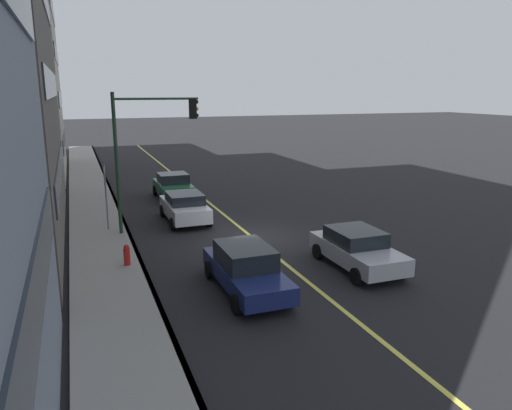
% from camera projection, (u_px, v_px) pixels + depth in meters
% --- Properties ---
extents(ground, '(200.00, 200.00, 0.00)m').
position_uv_depth(ground, '(252.00, 237.00, 21.90)').
color(ground, black).
extents(sidewalk_slab, '(80.00, 2.62, 0.15)m').
position_uv_depth(sidewalk_slab, '(104.00, 252.00, 19.69)').
color(sidewalk_slab, gray).
rests_on(sidewalk_slab, ground).
extents(curb_edge, '(80.00, 0.16, 0.15)m').
position_uv_depth(curb_edge, '(135.00, 249.00, 20.11)').
color(curb_edge, slate).
rests_on(curb_edge, ground).
extents(lane_stripe_center, '(80.00, 0.16, 0.01)m').
position_uv_depth(lane_stripe_center, '(252.00, 237.00, 21.89)').
color(lane_stripe_center, '#D8CC4C').
rests_on(lane_stripe_center, ground).
extents(car_green, '(3.90, 2.04, 1.54)m').
position_uv_depth(car_green, '(173.00, 186.00, 29.70)').
color(car_green, '#1E6038').
rests_on(car_green, ground).
extents(car_silver, '(4.26, 2.00, 1.44)m').
position_uv_depth(car_silver, '(357.00, 248.00, 18.04)').
color(car_silver, '#A8AAB2').
rests_on(car_silver, ground).
extents(car_navy, '(4.61, 1.89, 1.52)m').
position_uv_depth(car_navy, '(246.00, 268.00, 15.96)').
color(car_navy, navy).
rests_on(car_navy, ground).
extents(car_white, '(4.19, 1.98, 1.48)m').
position_uv_depth(car_white, '(185.00, 207.00, 24.41)').
color(car_white, silver).
rests_on(car_white, ground).
extents(traffic_light_mast, '(0.28, 3.82, 6.39)m').
position_uv_depth(traffic_light_mast, '(147.00, 139.00, 21.55)').
color(traffic_light_mast, '#1E3823').
rests_on(traffic_light_mast, ground).
extents(street_sign_post, '(0.60, 0.08, 3.16)m').
position_uv_depth(street_sign_post, '(106.00, 193.00, 22.32)').
color(street_sign_post, slate).
rests_on(street_sign_post, ground).
extents(fire_hydrant, '(0.24, 0.24, 0.94)m').
position_uv_depth(fire_hydrant, '(127.00, 257.00, 17.97)').
color(fire_hydrant, red).
rests_on(fire_hydrant, ground).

